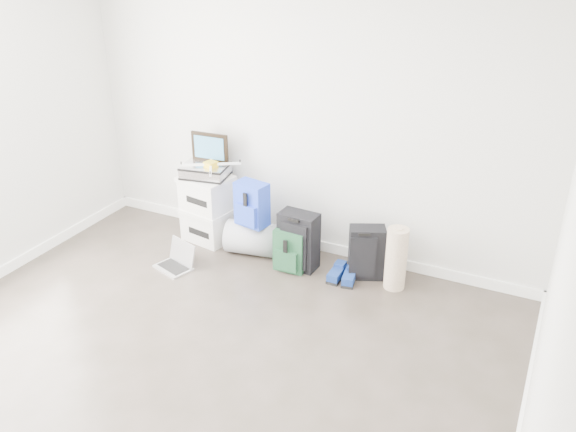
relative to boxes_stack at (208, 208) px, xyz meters
The scene contains 14 objects.
ground 2.43m from the boxes_stack, 67.11° to the right, with size 5.00×5.00×0.00m, color #342E26.
room_envelope 2.76m from the boxes_stack, 66.94° to the right, with size 4.52×5.02×2.71m.
boxes_stack is the anchor object (origin of this frame).
briefcase 0.40m from the boxes_stack, behind, with size 0.43×0.31×0.12m, color #B2B2B7.
painting 0.61m from the boxes_stack, 90.00° to the left, with size 0.39×0.05×0.29m.
drone 0.49m from the boxes_stack, 14.04° to the right, with size 0.50×0.50×0.05m.
duffel_bag 0.59m from the boxes_stack, ahead, with size 0.33×0.33×0.53m, color gray.
blue_backpack 0.60m from the boxes_stack, 10.10° to the right, with size 0.33×0.27×0.42m.
large_suitcase 1.06m from the boxes_stack, ahead, with size 0.36×0.25×0.55m.
green_backpack 1.03m from the boxes_stack, 10.67° to the right, with size 0.29×0.22×0.41m.
carry_on 1.67m from the boxes_stack, ahead, with size 0.36×0.31×0.49m.
shoes 1.55m from the boxes_stack, ahead, with size 0.25×0.29×0.09m.
rolled_rug 1.96m from the boxes_stack, ahead, with size 0.19×0.19×0.57m, color tan.
laptop 0.67m from the boxes_stack, 86.97° to the right, with size 0.39×0.33×0.24m.
Camera 1 is at (2.18, -2.37, 2.92)m, focal length 38.00 mm.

